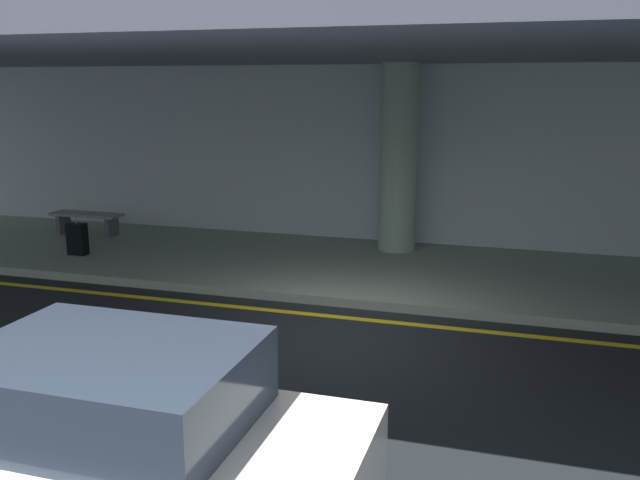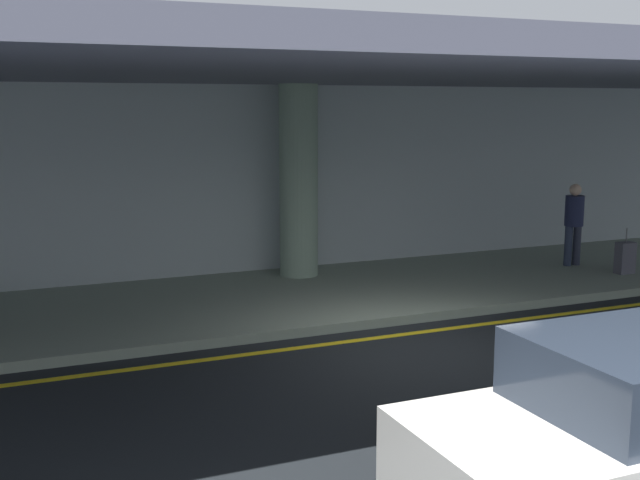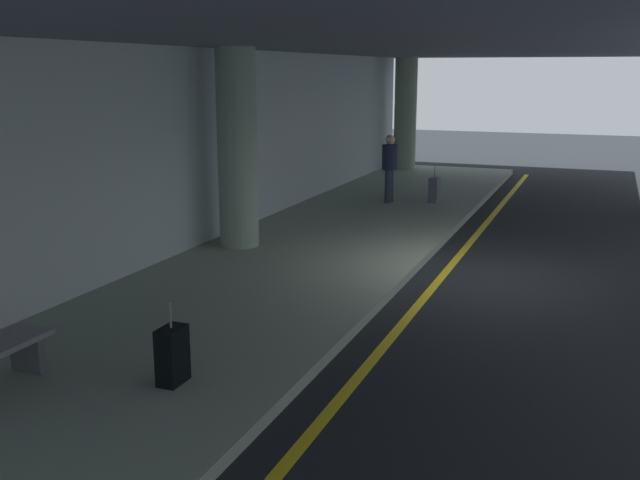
# 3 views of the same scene
# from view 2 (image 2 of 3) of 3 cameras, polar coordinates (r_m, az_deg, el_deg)

# --- Properties ---
(ground_plane) EXTENTS (60.00, 60.00, 0.00)m
(ground_plane) POSITION_cam_2_polar(r_m,az_deg,el_deg) (11.49, 6.80, -7.58)
(ground_plane) COLOR black
(sidewalk) EXTENTS (26.00, 4.20, 0.15)m
(sidewalk) POSITION_cam_2_polar(r_m,az_deg,el_deg) (14.15, 0.54, -3.90)
(sidewalk) COLOR gray
(sidewalk) RESTS_ON ground
(lane_stripe_yellow) EXTENTS (26.00, 0.14, 0.01)m
(lane_stripe_yellow) POSITION_cam_2_polar(r_m,az_deg,el_deg) (11.95, 5.50, -6.87)
(lane_stripe_yellow) COLOR yellow
(lane_stripe_yellow) RESTS_ON ground
(support_column_far_left) EXTENTS (0.74, 0.74, 3.65)m
(support_column_far_left) POSITION_cam_2_polar(r_m,az_deg,el_deg) (15.09, -1.56, 4.27)
(support_column_far_left) COLOR gray
(support_column_far_left) RESTS_ON sidewalk
(ceiling_overhang) EXTENTS (28.00, 13.20, 0.30)m
(ceiling_overhang) POSITION_cam_2_polar(r_m,az_deg,el_deg) (13.30, 1.45, 12.06)
(ceiling_overhang) COLOR slate
(ceiling_overhang) RESTS_ON support_column_far_left
(terminal_back_wall) EXTENTS (26.00, 0.30, 3.80)m
(terminal_back_wall) POSITION_cam_2_polar(r_m,az_deg,el_deg) (15.91, -2.71, 4.27)
(terminal_back_wall) COLOR #A9B6BA
(terminal_back_wall) RESTS_ON ground
(traveler_with_luggage) EXTENTS (0.38, 0.38, 1.68)m
(traveler_with_luggage) POSITION_cam_2_polar(r_m,az_deg,el_deg) (16.93, 17.87, 1.46)
(traveler_with_luggage) COLOR #283249
(traveler_with_luggage) RESTS_ON sidewalk
(suitcase_upright_secondary) EXTENTS (0.36, 0.22, 0.90)m
(suitcase_upright_secondary) POSITION_cam_2_polar(r_m,az_deg,el_deg) (16.53, 21.17, -1.21)
(suitcase_upright_secondary) COLOR #50505C
(suitcase_upright_secondary) RESTS_ON sidewalk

